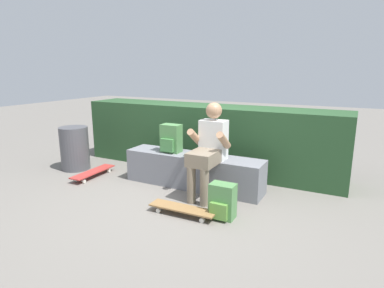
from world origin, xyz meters
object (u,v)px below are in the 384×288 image
trash_bin (75,148)px  backpack_on_bench (171,139)px  bench_main (193,171)px  skateboard_beside_bench (93,172)px  person_skater (209,147)px  backpack_on_ground (222,202)px  skateboard_near_person (183,209)px

trash_bin → backpack_on_bench: bearing=5.1°
bench_main → skateboard_beside_bench: bench_main is taller
bench_main → person_skater: bearing=-32.4°
skateboard_beside_bench → backpack_on_bench: backpack_on_bench is taller
skateboard_beside_bench → backpack_on_bench: 1.39m
skateboard_beside_bench → backpack_on_ground: bearing=-9.7°
person_skater → backpack_on_bench: 0.72m
bench_main → skateboard_beside_bench: size_ratio=2.48×
skateboard_beside_bench → backpack_on_ground: size_ratio=2.02×
skateboard_near_person → backpack_on_ground: backpack_on_ground is taller
person_skater → trash_bin: person_skater is taller
person_skater → backpack_on_ground: (0.41, -0.53, -0.47)m
backpack_on_ground → backpack_on_bench: bearing=146.4°
skateboard_near_person → skateboard_beside_bench: bearing=164.2°
backpack_on_ground → trash_bin: trash_bin is taller
bench_main → backpack_on_ground: 1.05m
bench_main → person_skater: 0.58m
person_skater → skateboard_beside_bench: 2.00m
bench_main → backpack_on_bench: (-0.35, -0.01, 0.43)m
bench_main → backpack_on_bench: bearing=-178.5°
person_skater → backpack_on_bench: (-0.69, 0.20, -0.00)m
bench_main → backpack_on_ground: bench_main is taller
skateboard_beside_bench → backpack_on_bench: size_ratio=2.02×
backpack_on_bench → person_skater: bearing=-16.4°
skateboard_beside_bench → backpack_on_bench: bearing=15.4°
person_skater → backpack_on_bench: bearing=163.6°
person_skater → skateboard_near_person: bearing=-91.5°
backpack_on_bench → backpack_on_ground: (1.10, -0.73, -0.47)m
skateboard_beside_bench → trash_bin: bearing=162.3°
person_skater → skateboard_near_person: person_skater is taller
skateboard_beside_bench → trash_bin: trash_bin is taller
trash_bin → person_skater: bearing=-1.0°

